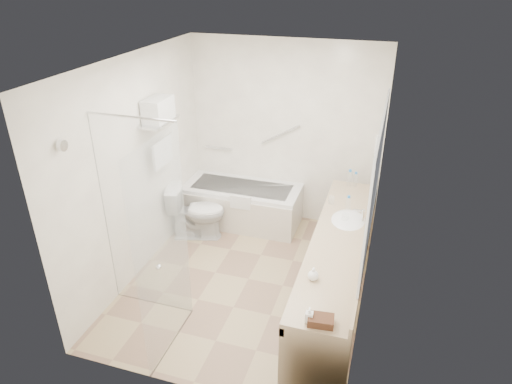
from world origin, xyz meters
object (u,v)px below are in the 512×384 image
(vanity_counter, at_px, (338,256))
(toilet, at_px, (197,212))
(water_bottle_left, at_px, (355,180))
(bathtub, at_px, (242,204))
(amenity_basket, at_px, (321,320))

(vanity_counter, bearing_deg, toilet, 156.71)
(water_bottle_left, bearing_deg, bathtub, 174.79)
(bathtub, xyz_separation_m, vanity_counter, (1.52, -1.39, 0.36))
(amenity_basket, bearing_deg, bathtub, 120.44)
(vanity_counter, height_order, water_bottle_left, water_bottle_left)
(bathtub, bearing_deg, toilet, -129.87)
(vanity_counter, relative_size, amenity_basket, 13.62)
(vanity_counter, bearing_deg, bathtub, 137.65)
(vanity_counter, distance_m, water_bottle_left, 1.28)
(vanity_counter, xyz_separation_m, water_bottle_left, (0.00, 1.25, 0.30))
(bathtub, relative_size, vanity_counter, 0.59)
(bathtub, height_order, toilet, toilet)
(water_bottle_left, bearing_deg, vanity_counter, -90.16)
(bathtub, distance_m, amenity_basket, 3.12)
(bathtub, height_order, amenity_basket, amenity_basket)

